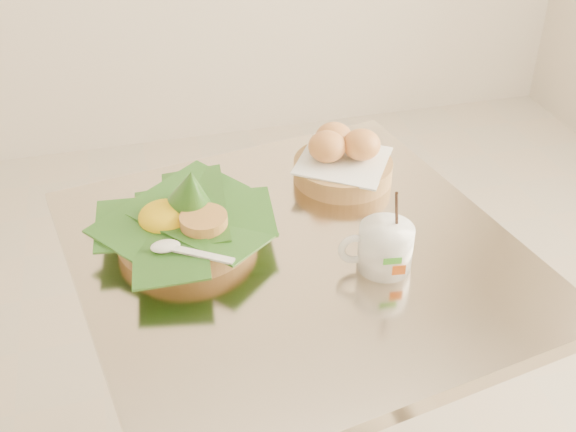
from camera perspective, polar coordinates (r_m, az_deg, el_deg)
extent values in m
cylinder|color=gray|center=(1.45, 0.66, -14.66)|extent=(0.07, 0.07, 0.69)
cube|color=beige|center=(1.20, 0.77, -3.35)|extent=(0.81, 0.81, 0.03)
cylinder|color=tan|center=(1.21, -8.03, -1.03)|extent=(0.23, 0.23, 0.04)
cone|color=#1E5418|center=(1.18, -7.77, 1.91)|extent=(0.11, 0.13, 0.12)
ellipsoid|color=yellow|center=(1.21, -9.72, -0.12)|extent=(0.09, 0.09, 0.05)
cylinder|color=#CC9347|center=(1.17, -6.68, -0.41)|extent=(0.08, 0.08, 0.02)
cylinder|color=tan|center=(1.37, 4.35, 3.67)|extent=(0.19, 0.19, 0.04)
cube|color=white|center=(1.36, 4.38, 4.38)|extent=(0.22, 0.22, 0.01)
ellipsoid|color=#C1622C|center=(1.34, 3.11, 5.51)|extent=(0.07, 0.07, 0.06)
ellipsoid|color=#C1622C|center=(1.35, 5.84, 5.64)|extent=(0.07, 0.07, 0.06)
ellipsoid|color=#C1622C|center=(1.37, 3.64, 6.20)|extent=(0.07, 0.07, 0.06)
cylinder|color=white|center=(1.14, 7.70, -2.48)|extent=(0.09, 0.09, 0.07)
torus|color=white|center=(1.13, 5.30, -2.62)|extent=(0.05, 0.02, 0.05)
cylinder|color=#3E2311|center=(1.12, 7.83, -1.13)|extent=(0.08, 0.08, 0.01)
cylinder|color=black|center=(1.12, 8.58, 0.03)|extent=(0.03, 0.04, 0.11)
cube|color=green|center=(1.11, 8.26, -3.56)|extent=(0.03, 0.00, 0.01)
cube|color=orange|center=(1.12, 8.76, -4.26)|extent=(0.02, 0.00, 0.02)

